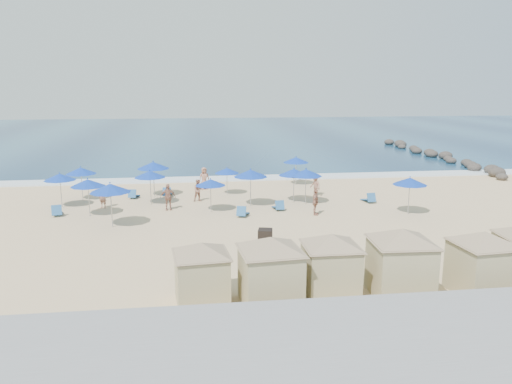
# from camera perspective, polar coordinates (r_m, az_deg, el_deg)

# --- Properties ---
(ground) EXTENTS (160.00, 160.00, 0.00)m
(ground) POSITION_cam_1_polar(r_m,az_deg,el_deg) (28.24, -1.16, -4.31)
(ground) COLOR #D9B889
(ground) RESTS_ON ground
(ocean) EXTENTS (160.00, 80.00, 0.06)m
(ocean) POSITION_cam_1_polar(r_m,az_deg,el_deg) (82.36, -5.38, 6.58)
(ocean) COLOR navy
(ocean) RESTS_ON ground
(surf_line) EXTENTS (160.00, 2.50, 0.08)m
(surf_line) POSITION_cam_1_polar(r_m,az_deg,el_deg) (43.26, -3.41, 1.54)
(surf_line) COLOR white
(surf_line) RESTS_ON ground
(seawall) EXTENTS (160.00, 6.10, 1.22)m
(seawall) POSITION_cam_1_polar(r_m,az_deg,el_deg) (15.59, 4.49, -16.07)
(seawall) COLOR gray
(seawall) RESTS_ON ground
(rock_jetty) EXTENTS (2.56, 26.66, 0.96)m
(rock_jetty) POSITION_cam_1_polar(r_m,az_deg,el_deg) (58.90, 19.92, 4.00)
(rock_jetty) COLOR #2D2725
(rock_jetty) RESTS_ON ground
(trash_bin) EXTENTS (0.86, 0.86, 0.71)m
(trash_bin) POSITION_cam_1_polar(r_m,az_deg,el_deg) (25.86, 1.05, -5.05)
(trash_bin) COLOR black
(trash_bin) RESTS_ON ground
(cabana_0) EXTENTS (4.10, 4.10, 2.58)m
(cabana_0) POSITION_cam_1_polar(r_m,az_deg,el_deg) (18.77, -6.25, -8.29)
(cabana_0) COLOR tan
(cabana_0) RESTS_ON ground
(cabana_1) EXTENTS (4.55, 4.55, 2.87)m
(cabana_1) POSITION_cam_1_polar(r_m,az_deg,el_deg) (18.48, 1.67, -8.01)
(cabana_1) COLOR tan
(cabana_1) RESTS_ON ground
(cabana_2) EXTENTS (4.32, 4.32, 2.71)m
(cabana_2) POSITION_cam_1_polar(r_m,az_deg,el_deg) (19.51, 8.57, -7.32)
(cabana_2) COLOR tan
(cabana_2) RESTS_ON ground
(cabana_3) EXTENTS (4.70, 4.70, 2.95)m
(cabana_3) POSITION_cam_1_polar(r_m,az_deg,el_deg) (20.01, 16.26, -6.76)
(cabana_3) COLOR tan
(cabana_3) RESTS_ON ground
(cabana_4) EXTENTS (4.42, 4.42, 2.78)m
(cabana_4) POSITION_cam_1_polar(r_m,az_deg,el_deg) (21.28, 24.52, -6.54)
(cabana_4) COLOR tan
(cabana_4) RESTS_ON ground
(umbrella_0) EXTENTS (2.08, 2.08, 2.37)m
(umbrella_0) POSITION_cam_1_polar(r_m,az_deg,el_deg) (35.30, -21.52, 1.61)
(umbrella_0) COLOR #A5A8AD
(umbrella_0) RESTS_ON ground
(umbrella_1) EXTENTS (2.13, 2.13, 2.42)m
(umbrella_1) POSITION_cam_1_polar(r_m,az_deg,el_deg) (32.35, -18.68, 1.00)
(umbrella_1) COLOR #A5A8AD
(umbrella_1) RESTS_ON ground
(umbrella_2) EXTENTS (2.13, 2.13, 2.42)m
(umbrella_2) POSITION_cam_1_polar(r_m,az_deg,el_deg) (37.07, -19.39, 2.30)
(umbrella_2) COLOR #A5A8AD
(umbrella_2) RESTS_ON ground
(umbrella_3) EXTENTS (2.32, 2.32, 2.64)m
(umbrella_3) POSITION_cam_1_polar(r_m,az_deg,el_deg) (29.37, -16.33, 0.44)
(umbrella_3) COLOR #A5A8AD
(umbrella_3) RESTS_ON ground
(umbrella_4) EXTENTS (2.32, 2.32, 2.64)m
(umbrella_4) POSITION_cam_1_polar(r_m,az_deg,el_deg) (36.86, -11.67, 3.00)
(umbrella_4) COLOR #A5A8AD
(umbrella_4) RESTS_ON ground
(umbrella_5) EXTENTS (2.12, 2.12, 2.41)m
(umbrella_5) POSITION_cam_1_polar(r_m,az_deg,el_deg) (34.42, -12.03, 2.01)
(umbrella_5) COLOR #A5A8AD
(umbrella_5) RESTS_ON ground
(umbrella_6) EXTENTS (1.94, 1.94, 2.21)m
(umbrella_6) POSITION_cam_1_polar(r_m,az_deg,el_deg) (31.88, -5.22, 1.10)
(umbrella_6) COLOR #A5A8AD
(umbrella_6) RESTS_ON ground
(umbrella_7) EXTENTS (1.82, 1.82, 2.07)m
(umbrella_7) POSITION_cam_1_polar(r_m,az_deg,el_deg) (36.87, -3.34, 2.45)
(umbrella_7) COLOR #A5A8AD
(umbrella_7) RESTS_ON ground
(umbrella_8) EXTENTS (2.27, 2.27, 2.59)m
(umbrella_8) POSITION_cam_1_polar(r_m,az_deg,el_deg) (33.15, -0.62, 2.15)
(umbrella_8) COLOR #A5A8AD
(umbrella_8) RESTS_ON ground
(umbrella_9) EXTENTS (2.09, 2.09, 2.38)m
(umbrella_9) POSITION_cam_1_polar(r_m,az_deg,el_deg) (40.45, 4.60, 3.68)
(umbrella_9) COLOR #A5A8AD
(umbrella_9) RESTS_ON ground
(umbrella_10) EXTENTS (2.21, 2.21, 2.51)m
(umbrella_10) POSITION_cam_1_polar(r_m,az_deg,el_deg) (33.95, 5.74, 2.22)
(umbrella_10) COLOR #A5A8AD
(umbrella_10) RESTS_ON ground
(umbrella_11) EXTENTS (2.14, 2.14, 2.44)m
(umbrella_11) POSITION_cam_1_polar(r_m,az_deg,el_deg) (32.53, 17.19, 1.18)
(umbrella_11) COLOR #A5A8AD
(umbrella_11) RESTS_ON ground
(umbrella_12) EXTENTS (2.15, 2.15, 2.44)m
(umbrella_12) POSITION_cam_1_polar(r_m,az_deg,el_deg) (34.41, 4.36, 2.28)
(umbrella_12) COLOR #A5A8AD
(umbrella_12) RESTS_ON ground
(beach_chair_0) EXTENTS (0.91, 1.46, 0.75)m
(beach_chair_0) POSITION_cam_1_polar(r_m,az_deg,el_deg) (33.54, -21.81, -2.08)
(beach_chair_0) COLOR #295E96
(beach_chair_0) RESTS_ON ground
(beach_chair_1) EXTENTS (0.75, 1.33, 0.69)m
(beach_chair_1) POSITION_cam_1_polar(r_m,az_deg,el_deg) (36.98, -13.83, -0.31)
(beach_chair_1) COLOR #295E96
(beach_chair_1) RESTS_ON ground
(beach_chair_2) EXTENTS (0.72, 1.39, 0.74)m
(beach_chair_2) POSITION_cam_1_polar(r_m,az_deg,el_deg) (37.01, -10.08, -0.11)
(beach_chair_2) COLOR #295E96
(beach_chair_2) RESTS_ON ground
(beach_chair_3) EXTENTS (0.97, 1.42, 0.72)m
(beach_chair_3) POSITION_cam_1_polar(r_m,az_deg,el_deg) (30.99, -1.55, -2.34)
(beach_chair_3) COLOR #295E96
(beach_chair_3) RESTS_ON ground
(beach_chair_4) EXTENTS (0.67, 1.32, 0.71)m
(beach_chair_4) POSITION_cam_1_polar(r_m,az_deg,el_deg) (32.56, 2.59, -1.64)
(beach_chair_4) COLOR #295E96
(beach_chair_4) RESTS_ON ground
(beach_chair_5) EXTENTS (0.73, 1.39, 0.73)m
(beach_chair_5) POSITION_cam_1_polar(r_m,az_deg,el_deg) (35.50, 12.80, -0.75)
(beach_chair_5) COLOR #295E96
(beach_chair_5) RESTS_ON ground
(beachgoer_0) EXTENTS (0.69, 0.61, 1.59)m
(beachgoer_0) POSITION_cam_1_polar(r_m,az_deg,el_deg) (34.45, -17.11, -0.47)
(beachgoer_0) COLOR #A5705C
(beachgoer_0) RESTS_ON ground
(beachgoer_1) EXTENTS (0.86, 0.73, 1.55)m
(beachgoer_1) POSITION_cam_1_polar(r_m,az_deg,el_deg) (35.03, -6.59, 0.18)
(beachgoer_1) COLOR #A5705C
(beachgoer_1) RESTS_ON ground
(beachgoer_2) EXTENTS (0.71, 1.05, 1.66)m
(beachgoer_2) POSITION_cam_1_polar(r_m,az_deg,el_deg) (31.38, 6.81, -1.14)
(beachgoer_2) COLOR #A5705C
(beachgoer_2) RESTS_ON ground
(beachgoer_3) EXTENTS (0.97, 1.20, 1.61)m
(beachgoer_3) POSITION_cam_1_polar(r_m,az_deg,el_deg) (36.80, 6.77, 0.80)
(beachgoer_3) COLOR #A5705C
(beachgoer_3) RESTS_ON ground
(beachgoer_4) EXTENTS (0.95, 0.73, 1.72)m
(beachgoer_4) POSITION_cam_1_polar(r_m,az_deg,el_deg) (39.14, -5.94, 1.59)
(beachgoer_4) COLOR #A5705C
(beachgoer_4) RESTS_ON ground
(beachgoer_5) EXTENTS (1.04, 0.48, 1.73)m
(beachgoer_5) POSITION_cam_1_polar(r_m,az_deg,el_deg) (32.89, -10.04, -0.57)
(beachgoer_5) COLOR #A5705C
(beachgoer_5) RESTS_ON ground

